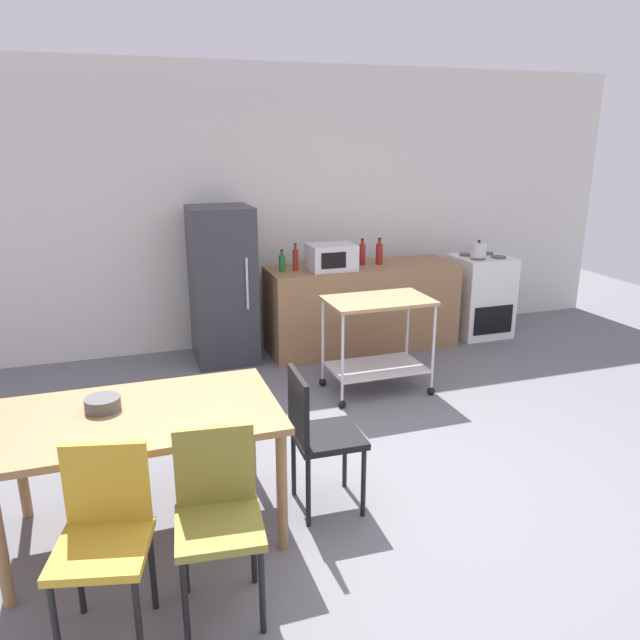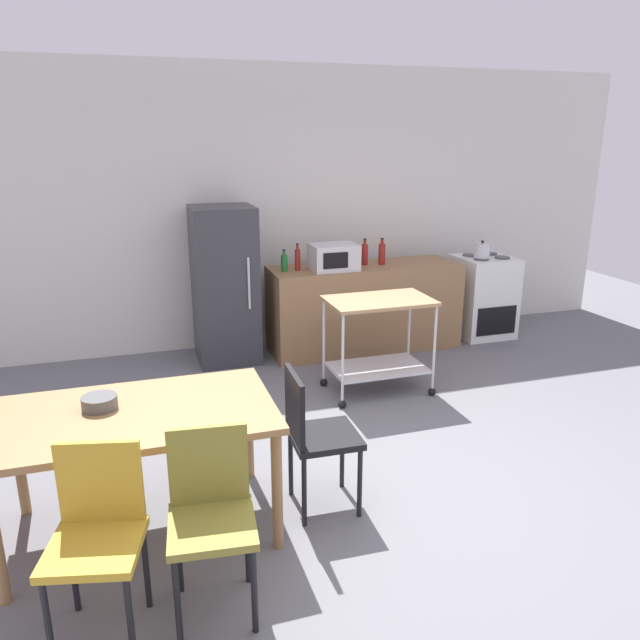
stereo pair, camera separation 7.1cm
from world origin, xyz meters
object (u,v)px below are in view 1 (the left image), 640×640
Objects in this scene: chair_olive at (218,510)px; microwave at (332,257)px; bottle_olive_oil at (362,254)px; chair_mustard at (104,531)px; bottle_soy_sauce at (282,263)px; bottle_soda at (295,259)px; bottle_sesame_oil at (379,253)px; chair_black at (317,431)px; dining_table at (141,426)px; kitchen_cart at (378,329)px; fruit_bowl at (103,404)px; stove_oven at (479,296)px; kettle at (479,250)px; refrigerator at (223,286)px.

chair_olive is 1.93× the size of microwave.
chair_mustard is at bearing -128.07° from bottle_olive_oil.
microwave is (0.49, -0.08, 0.04)m from bottle_soy_sauce.
chair_olive is 3.26× the size of bottle_soda.
chair_mustard is at bearing -119.65° from bottle_soda.
chair_black is at bearing -120.54° from bottle_sesame_oil.
chair_mustard is 3.22× the size of bottle_sesame_oil.
dining_table is 1.01m from chair_black.
bottle_olive_oil is (1.40, 2.70, 0.50)m from chair_black.
kitchen_cart reaches higher than dining_table.
stove_oven is at bearing 31.87° from fruit_bowl.
stove_oven is 3.37× the size of bottle_soda.
chair_mustard is 3.71× the size of kettle.
chair_black is 2.74m from bottle_soy_sauce.
bottle_soy_sauce is at bearing 116.48° from kitchen_cart.
kettle is (2.06, -0.07, -0.01)m from bottle_soda.
kitchen_cart is 1.31m from bottle_soy_sauce.
bottle_olive_oil is (1.46, -0.06, 0.24)m from refrigerator.
refrigerator is 0.63m from bottle_soy_sauce.
chair_black is 0.97× the size of stove_oven.
bottle_soy_sauce is (1.21, 3.27, 0.47)m from chair_olive.
kettle is at bearing -1.89° from bottle_soda.
bottle_olive_oil reaches higher than kettle.
bottle_soda is at bearing 178.11° from kettle.
stove_oven is 4.20× the size of bottle_soy_sauce.
refrigerator reaches higher than stove_oven.
chair_olive reaches higher than kitchen_cart.
chair_mustard is at bearing -108.66° from refrigerator.
bottle_soda reaches higher than kitchen_cart.
stove_oven is (2.84, 2.68, -0.07)m from chair_black.
bottle_sesame_oil is at bearing 1.11° from bottle_soy_sauce.
kitchen_cart is 1.31m from bottle_sesame_oil.
kettle is (2.20, -0.07, 0.01)m from bottle_soy_sauce.
chair_black is 2.78m from refrigerator.
microwave is (0.35, -0.08, 0.02)m from bottle_soda.
bottle_sesame_oil reaches higher than kitchen_cart.
microwave is 3.25m from fruit_bowl.
dining_table is 5.47× the size of bottle_olive_oil.
fruit_bowl is at bearing -135.64° from bottle_olive_oil.
bottle_sesame_oil is (0.51, 1.13, 0.44)m from kitchen_cart.
chair_black is at bearing -88.72° from refrigerator.
stove_oven reaches higher than dining_table.
kitchen_cart is 3.32× the size of bottle_olive_oil.
dining_table is 2.84m from refrigerator.
bottle_olive_oil is at bearing -2.31° from refrigerator.
kitchen_cart is 3.33× the size of bottle_soda.
microwave is (2.00, 2.49, 0.36)m from dining_table.
kitchen_cart is 1.98× the size of microwave.
microwave is 2.38× the size of fruit_bowl.
fruit_bowl is (-1.18, 0.18, 0.27)m from chair_black.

